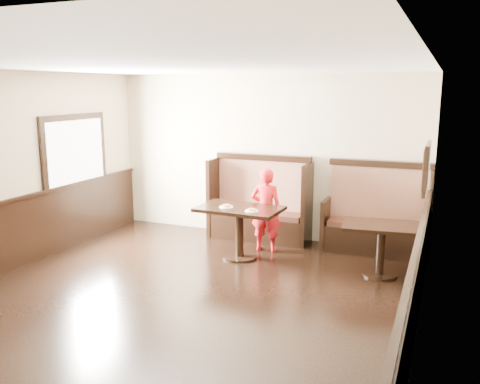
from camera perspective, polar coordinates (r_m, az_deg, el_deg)
The scene contains 9 objects.
ground at distance 6.08m, azimuth -8.84°, elevation -13.48°, with size 7.00×7.00×0.00m, color black.
room_shell at distance 6.21m, azimuth -10.05°, elevation -6.35°, with size 7.00×7.00×7.00m.
booth_main at distance 8.73m, azimuth 2.28°, elevation -1.88°, with size 1.75×0.72×1.45m.
booth_neighbor at distance 8.30m, azimuth 15.04°, elevation -3.33°, with size 1.65×0.72×1.45m.
table_main at distance 7.71m, azimuth -0.05°, elevation -3.06°, with size 1.28×0.83×0.80m.
table_neighbor at distance 7.27m, azimuth 15.58°, elevation -4.93°, with size 1.13×0.82×0.73m.
child at distance 8.04m, azimuth 2.94°, elevation -2.01°, with size 0.49×0.32×1.34m, color red.
pizza_plate_left at distance 7.65m, azimuth -1.55°, elevation -1.62°, with size 0.21×0.21×0.04m.
pizza_plate_right at distance 7.41m, azimuth 1.34°, elevation -2.07°, with size 0.21×0.21×0.04m.
Camera 1 is at (2.91, -4.68, 2.57)m, focal length 38.00 mm.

